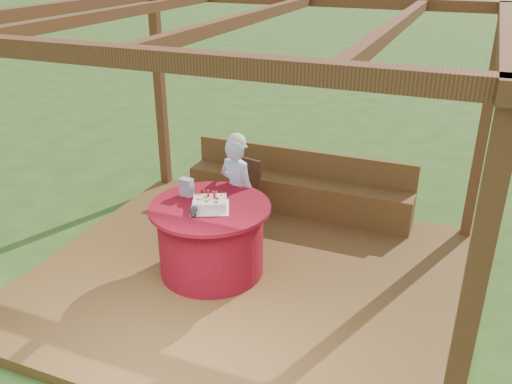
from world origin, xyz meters
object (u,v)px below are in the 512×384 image
birthday_cake (210,203)px  gift_bag (187,187)px  table (211,238)px  elderly_woman (237,191)px  chair (243,189)px  drinking_glass (193,212)px  bench (298,192)px

birthday_cake → gift_bag: gift_bag is taller
table → elderly_woman: (0.03, 0.63, 0.29)m
chair → gift_bag: size_ratio=4.28×
chair → table: bearing=-82.9°
table → elderly_woman: elderly_woman is taller
table → drinking_glass: (-0.04, -0.28, 0.43)m
bench → elderly_woman: bearing=-107.6°
table → birthday_cake: bearing=-60.0°
birthday_cake → table: bearing=120.0°
table → chair: chair is taller
table → gift_bag: gift_bag is taller
table → chair: 1.20m
chair → drinking_glass: size_ratio=8.72×
table → elderly_woman: bearing=87.3°
birthday_cake → gift_bag: size_ratio=2.61×
bench → table: 1.83m
bench → drinking_glass: (-0.43, -2.06, 0.57)m
chair → birthday_cake: size_ratio=1.64×
table → bench: bearing=77.6°
chair → gift_bag: gift_bag is taller
elderly_woman → gift_bag: size_ratio=7.07×
drinking_glass → bench: bearing=78.2°
bench → gift_bag: bearing=-113.9°
chair → drinking_glass: 1.52m
bench → table: bench is taller
table → birthday_cake: birthday_cake is taller
table → chair: (-0.15, 1.19, 0.05)m
bench → birthday_cake: size_ratio=5.87×
bench → drinking_glass: size_ratio=31.20×
drinking_glass → birthday_cake: bearing=74.1°
table → birthday_cake: size_ratio=2.49×
elderly_woman → drinking_glass: bearing=-94.1°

